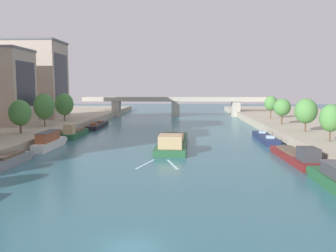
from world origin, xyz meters
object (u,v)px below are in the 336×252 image
Objects in this scene: moored_boat_left_end at (4,161)px; bridge_far at (176,104)px; tree_right_end_of_row at (331,118)px; moored_boat_left_upstream at (98,125)px; moored_boat_left_near at (49,141)px; moored_boat_right_second at (296,156)px; tree_right_second at (306,111)px; tree_right_distant at (271,103)px; barge_midriver at (173,142)px; moored_boat_right_far at (265,138)px; moored_boat_left_gap_after at (75,133)px; tree_left_distant at (64,104)px; tree_left_second at (20,113)px; tree_left_midway at (44,106)px; tree_right_by_lamp at (282,107)px.

bridge_far reaches higher than moored_boat_left_end.
moored_boat_left_upstream is at bearing 144.10° from tree_right_end_of_row.
moored_boat_left_near is 31.22m from moored_boat_left_upstream.
tree_right_second reaches higher than moored_boat_right_second.
moored_boat_left_end is 71.49m from tree_right_distant.
barge_midriver is 44.77m from tree_right_distant.
moored_boat_right_second reaches higher than moored_boat_right_far.
tree_right_second reaches higher than barge_midriver.
moored_boat_left_end is 1.02× the size of moored_boat_left_near.
tree_right_end_of_row is at bearing -91.57° from tree_right_second.
tree_right_distant reaches higher than moored_boat_right_far.
tree_right_distant is at bearing 28.33° from moored_boat_left_gap_after.
moored_boat_left_end is 1.91× the size of tree_right_distant.
tree_left_distant reaches higher than moored_boat_left_gap_after.
tree_left_second is 67.90m from bridge_far.
moored_boat_left_near is 1.62× the size of tree_left_midway.
moored_boat_left_near is 61.09m from tree_right_distant.
barge_midriver is at bearing 146.71° from moored_boat_right_second.
moored_boat_left_upstream is (0.56, 17.12, -0.37)m from moored_boat_left_gap_after.
tree_left_midway reaches higher than tree_right_distant.
tree_right_end_of_row reaches higher than moored_boat_left_upstream.
moored_boat_left_gap_after is at bearing -167.25° from tree_right_by_lamp.
moored_boat_right_second is 21.38m from tree_right_second.
tree_left_distant is 0.11× the size of bridge_far.
barge_midriver is 25.94m from tree_right_end_of_row.
tree_right_distant reaches higher than moored_boat_left_near.
tree_left_midway is at bearing 114.27° from moored_boat_left_near.
barge_midriver is 23.81m from moored_boat_left_gap_after.
tree_left_midway is at bearing 157.68° from moored_boat_left_gap_after.
tree_right_second is at bearing -19.39° from tree_left_distant.
tree_left_second is 1.05× the size of tree_right_by_lamp.
tree_left_distant is at bearing 157.64° from moored_boat_right_far.
moored_boat_left_near is 51.88m from tree_right_by_lamp.
moored_boat_left_end is 2.02× the size of tree_right_by_lamp.
barge_midriver is at bearing -138.93° from tree_right_by_lamp.
moored_boat_left_gap_after reaches higher than moored_boat_right_second.
moored_boat_left_gap_after is at bearing 89.71° from moored_boat_left_end.
moored_boat_left_upstream is (0.70, 45.71, -0.37)m from moored_boat_left_end.
bridge_far is (-19.03, 76.60, 3.64)m from moored_boat_right_second.
tree_left_distant reaches higher than moored_boat_right_far.
moored_boat_left_gap_after is (0.14, 28.58, 0.00)m from moored_boat_left_end.
barge_midriver is 33.06m from tree_right_by_lamp.
tree_left_midway is (-7.62, 3.13, 5.32)m from moored_boat_left_gap_after.
moored_boat_left_upstream is 47.16m from tree_right_distant.
tree_right_second is (7.66, 19.32, 5.01)m from moored_boat_right_second.
barge_midriver is 0.35× the size of bridge_far.
moored_boat_right_far is at bearing -105.34° from tree_right_distant.
moored_boat_left_end is 84.83m from bridge_far.
tree_left_second is at bearing 172.05° from tree_right_end_of_row.
moored_boat_left_near is (-20.90, -2.94, 0.39)m from barge_midriver.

